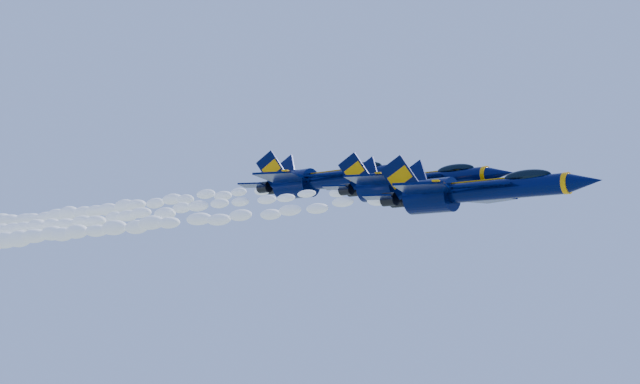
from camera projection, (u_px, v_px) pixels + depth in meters
The scene contains 6 objects.
jet_lead at pixel (471, 191), 53.87m from camera, with size 15.63×12.82×5.81m.
smoke_trail_jet_lead at pixel (121, 228), 77.60m from camera, with size 62.73×2.12×1.91m, color white.
jet_second at pixel (412, 182), 63.06m from camera, with size 15.17×12.45×5.64m.
smoke_trail_jet_second at pixel (116, 217), 86.67m from camera, with size 62.73×2.06×1.85m, color white.
jet_third at pixel (325, 180), 78.22m from camera, with size 18.63×15.28×6.92m.
smoke_trail_jet_third at pixel (86, 211), 102.75m from camera, with size 62.73×2.52×2.27m, color white.
Camera 1 is at (44.17, -57.71, 144.09)m, focal length 45.00 mm.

